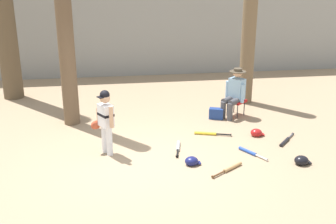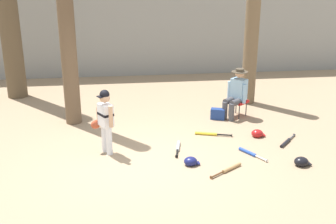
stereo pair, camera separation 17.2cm
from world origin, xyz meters
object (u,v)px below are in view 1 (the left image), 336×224
(bat_black_composite, at_px, (286,141))
(batting_helmet_black, at_px, (302,160))
(bat_blue_youth, at_px, (250,152))
(batting_helmet_navy, at_px, (192,161))
(handbag_beside_stool, at_px, (216,114))
(folding_stool, at_px, (236,101))
(bat_aluminum_silver, at_px, (178,147))
(tree_behind_spectator, at_px, (249,36))
(seated_spectator, at_px, (234,92))
(young_ballplayer, at_px, (105,118))
(bat_wood_tan, at_px, (230,168))
(batting_helmet_red, at_px, (256,133))
(bat_yellow_trainer, at_px, (208,133))
(tree_near_player, at_px, (64,22))

(bat_black_composite, bearing_deg, batting_helmet_black, -97.24)
(bat_blue_youth, height_order, batting_helmet_navy, batting_helmet_navy)
(handbag_beside_stool, relative_size, batting_helmet_black, 1.08)
(folding_stool, relative_size, bat_aluminum_silver, 0.78)
(bat_black_composite, height_order, bat_aluminum_silver, same)
(tree_behind_spectator, height_order, seated_spectator, tree_behind_spectator)
(tree_behind_spectator, xyz_separation_m, young_ballplayer, (-3.77, -2.82, -1.05))
(bat_wood_tan, bearing_deg, handbag_beside_stool, 80.89)
(bat_blue_youth, bearing_deg, bat_aluminum_silver, 161.84)
(batting_helmet_red, bearing_deg, bat_aluminum_silver, -167.07)
(tree_behind_spectator, relative_size, bat_yellow_trainer, 5.33)
(batting_helmet_navy, bearing_deg, batting_helmet_black, -7.81)
(bat_wood_tan, height_order, batting_helmet_navy, batting_helmet_navy)
(bat_aluminum_silver, distance_m, bat_blue_youth, 1.43)
(bat_blue_youth, xyz_separation_m, batting_helmet_red, (0.45, 0.86, 0.04))
(bat_wood_tan, bearing_deg, bat_aluminum_silver, 126.44)
(bat_aluminum_silver, bearing_deg, bat_black_composite, -0.45)
(bat_aluminum_silver, relative_size, batting_helmet_navy, 2.42)
(handbag_beside_stool, height_order, bat_black_composite, handbag_beside_stool)
(tree_behind_spectator, xyz_separation_m, bat_wood_tan, (-1.54, -3.88, -1.76))
(folding_stool, bearing_deg, young_ballplayer, -150.68)
(tree_near_player, xyz_separation_m, young_ballplayer, (0.80, -1.83, -1.63))
(tree_near_player, height_order, tree_behind_spectator, tree_near_player)
(tree_near_player, distance_m, bat_black_composite, 5.42)
(tree_near_player, relative_size, tree_behind_spectator, 1.24)
(tree_behind_spectator, relative_size, bat_wood_tan, 6.11)
(folding_stool, relative_size, batting_helmet_navy, 1.89)
(bat_aluminum_silver, bearing_deg, batting_helmet_red, 12.93)
(folding_stool, bearing_deg, tree_near_player, 179.47)
(tree_near_player, height_order, handbag_beside_stool, tree_near_player)
(folding_stool, distance_m, bat_black_composite, 1.91)
(seated_spectator, height_order, handbag_beside_stool, seated_spectator)
(young_ballplayer, relative_size, bat_yellow_trainer, 1.65)
(young_ballplayer, height_order, folding_stool, young_ballplayer)
(tree_behind_spectator, bearing_deg, bat_wood_tan, -111.71)
(bat_blue_youth, bearing_deg, batting_helmet_black, -36.52)
(folding_stool, bearing_deg, bat_aluminum_silver, -134.60)
(tree_near_player, relative_size, bat_yellow_trainer, 6.63)
(bat_wood_tan, height_order, batting_helmet_red, batting_helmet_red)
(tree_near_player, relative_size, bat_blue_youth, 8.14)
(batting_helmet_red, bearing_deg, folding_stool, 92.29)
(folding_stool, distance_m, bat_wood_tan, 3.02)
(handbag_beside_stool, distance_m, bat_wood_tan, 2.72)
(handbag_beside_stool, relative_size, bat_wood_tan, 0.49)
(bat_black_composite, bearing_deg, tree_behind_spectator, 89.32)
(bat_blue_youth, relative_size, batting_helmet_red, 2.15)
(bat_black_composite, bearing_deg, batting_helmet_red, 138.38)
(bat_aluminum_silver, bearing_deg, handbag_beside_stool, 53.08)
(tree_near_player, height_order, bat_wood_tan, tree_near_player)
(bat_black_composite, bearing_deg, young_ballplayer, 179.92)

